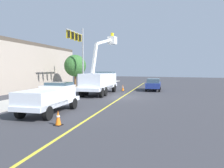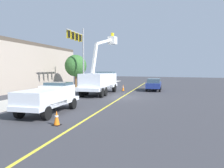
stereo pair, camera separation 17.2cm
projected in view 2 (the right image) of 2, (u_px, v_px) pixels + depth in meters
ground at (121, 97)px, 23.10m from camera, size 120.00×120.00×0.00m
sidewalk_far_side at (51, 95)px, 25.20m from camera, size 59.84×12.80×0.12m
lane_centre_stripe at (121, 97)px, 23.10m from camera, size 49.43×7.86×0.01m
utility_bucket_truck at (100, 81)px, 26.06m from camera, size 8.49×3.73×7.40m
service_pickup_truck at (48, 97)px, 14.86m from camera, size 5.86×2.94×2.06m
passing_minivan at (154, 84)px, 30.33m from camera, size 5.04×2.62×1.69m
traffic_cone_leading at (57, 118)px, 11.74m from camera, size 0.40×0.40×0.82m
traffic_cone_mid_front at (123, 88)px, 29.76m from camera, size 0.40×0.40×0.87m
traffic_signal_mast at (79, 46)px, 30.19m from camera, size 5.48×1.14×8.97m
commercial_building_backdrop at (16, 66)px, 31.89m from camera, size 26.59×10.30×6.85m
street_tree_right at (76, 66)px, 34.82m from camera, size 3.51×3.51×5.32m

